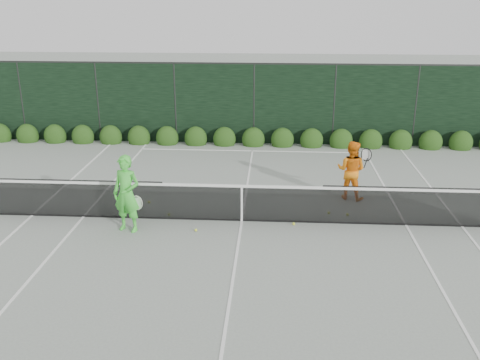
{
  "coord_description": "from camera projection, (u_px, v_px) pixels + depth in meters",
  "views": [
    {
      "loc": [
        0.76,
        -12.46,
        5.48
      ],
      "look_at": [
        -0.06,
        0.3,
        1.0
      ],
      "focal_mm": 40.0,
      "sensor_mm": 36.0,
      "label": 1
    }
  ],
  "objects": [
    {
      "name": "windscreen_fence",
      "position": [
        233.0,
        206.0,
        10.54
      ],
      "size": [
        32.0,
        21.07,
        3.06
      ],
      "color": "black",
      "rests_on": "ground"
    },
    {
      "name": "tennis_balls",
      "position": [
        229.0,
        217.0,
        13.77
      ],
      "size": [
        5.77,
        1.81,
        0.07
      ],
      "color": "yellow",
      "rests_on": "ground"
    },
    {
      "name": "player_man",
      "position": [
        351.0,
        170.0,
        14.84
      ],
      "size": [
        0.99,
        0.9,
        1.66
      ],
      "rotation": [
        0.0,
        0.0,
        2.73
      ],
      "color": "orange",
      "rests_on": "ground"
    },
    {
      "name": "hedge_row",
      "position": [
        253.0,
        139.0,
        20.25
      ],
      "size": [
        31.66,
        0.65,
        0.94
      ],
      "color": "#16320D",
      "rests_on": "ground"
    },
    {
      "name": "tennis_net",
      "position": [
        241.0,
        202.0,
        13.42
      ],
      "size": [
        12.9,
        0.1,
        1.07
      ],
      "color": "black",
      "rests_on": "ground"
    },
    {
      "name": "player_woman",
      "position": [
        127.0,
        194.0,
        12.77
      ],
      "size": [
        0.79,
        0.62,
        1.89
      ],
      "rotation": [
        0.0,
        0.0,
        -0.27
      ],
      "color": "#45D13D",
      "rests_on": "ground"
    },
    {
      "name": "ground",
      "position": [
        242.0,
        221.0,
        13.59
      ],
      "size": [
        80.0,
        80.0,
        0.0
      ],
      "primitive_type": "plane",
      "color": "gray",
      "rests_on": "ground"
    },
    {
      "name": "court_lines",
      "position": [
        242.0,
        221.0,
        13.59
      ],
      "size": [
        11.03,
        23.83,
        0.01
      ],
      "color": "white",
      "rests_on": "ground"
    }
  ]
}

